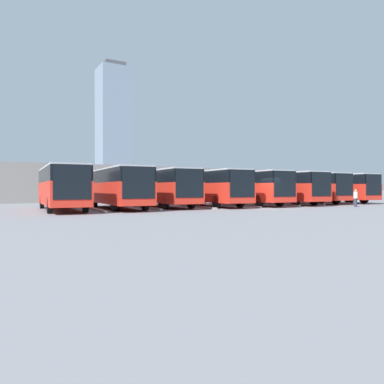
# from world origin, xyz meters

# --- Properties ---
(ground_plane) EXTENTS (600.00, 600.00, 0.00)m
(ground_plane) POSITION_xyz_m (0.00, 0.00, 0.00)
(ground_plane) COLOR gray
(bus_0) EXTENTS (3.31, 11.37, 3.25)m
(bus_0) POSITION_xyz_m (-15.22, -5.88, 1.81)
(bus_0) COLOR red
(bus_0) RESTS_ON ground_plane
(curb_divider_0) EXTENTS (0.66, 6.53, 0.15)m
(curb_divider_0) POSITION_xyz_m (-13.05, -4.22, 0.07)
(curb_divider_0) COLOR #9E9E99
(curb_divider_0) RESTS_ON ground_plane
(bus_1) EXTENTS (3.31, 11.37, 3.25)m
(bus_1) POSITION_xyz_m (-10.87, -6.02, 1.81)
(bus_1) COLOR red
(bus_1) RESTS_ON ground_plane
(curb_divider_1) EXTENTS (0.66, 6.53, 0.15)m
(curb_divider_1) POSITION_xyz_m (-8.70, -4.36, 0.07)
(curb_divider_1) COLOR #9E9E99
(curb_divider_1) RESTS_ON ground_plane
(bus_2) EXTENTS (3.31, 11.37, 3.25)m
(bus_2) POSITION_xyz_m (-6.52, -4.99, 1.81)
(bus_2) COLOR red
(bus_2) RESTS_ON ground_plane
(curb_divider_2) EXTENTS (0.66, 6.53, 0.15)m
(curb_divider_2) POSITION_xyz_m (-4.35, -3.34, 0.07)
(curb_divider_2) COLOR #9E9E99
(curb_divider_2) RESTS_ON ground_plane
(bus_3) EXTENTS (3.31, 11.37, 3.25)m
(bus_3) POSITION_xyz_m (-2.17, -5.05, 1.81)
(bus_3) COLOR red
(bus_3) RESTS_ON ground_plane
(curb_divider_3) EXTENTS (0.66, 6.53, 0.15)m
(curb_divider_3) POSITION_xyz_m (0.00, -3.39, 0.07)
(curb_divider_3) COLOR #9E9E99
(curb_divider_3) RESTS_ON ground_plane
(bus_4) EXTENTS (3.31, 11.37, 3.25)m
(bus_4) POSITION_xyz_m (2.18, -5.19, 1.81)
(bus_4) COLOR red
(bus_4) RESTS_ON ground_plane
(curb_divider_4) EXTENTS (0.66, 6.53, 0.15)m
(curb_divider_4) POSITION_xyz_m (4.35, -3.53, 0.07)
(curb_divider_4) COLOR #9E9E99
(curb_divider_4) RESTS_ON ground_plane
(bus_5) EXTENTS (3.31, 11.37, 3.25)m
(bus_5) POSITION_xyz_m (6.52, -5.92, 1.81)
(bus_5) COLOR red
(bus_5) RESTS_ON ground_plane
(curb_divider_5) EXTENTS (0.66, 6.53, 0.15)m
(curb_divider_5) POSITION_xyz_m (8.70, -4.26, 0.07)
(curb_divider_5) COLOR #9E9E99
(curb_divider_5) RESTS_ON ground_plane
(bus_6) EXTENTS (3.31, 11.37, 3.25)m
(bus_6) POSITION_xyz_m (10.87, -5.14, 1.81)
(bus_6) COLOR red
(bus_6) RESTS_ON ground_plane
(curb_divider_6) EXTENTS (0.66, 6.53, 0.15)m
(curb_divider_6) POSITION_xyz_m (13.05, -3.48, 0.07)
(curb_divider_6) COLOR #9E9E99
(curb_divider_6) RESTS_ON ground_plane
(bus_7) EXTENTS (3.31, 11.37, 3.25)m
(bus_7) POSITION_xyz_m (15.22, -5.10, 1.81)
(bus_7) COLOR red
(bus_7) RESTS_ON ground_plane
(pedestrian) EXTENTS (0.42, 0.42, 1.57)m
(pedestrian) POSITION_xyz_m (-8.65, 2.19, 0.84)
(pedestrian) COLOR #38384C
(pedestrian) RESTS_ON ground_plane
(station_building) EXTENTS (42.62, 14.44, 4.56)m
(station_building) POSITION_xyz_m (0.00, -26.64, 2.31)
(station_building) COLOR gray
(station_building) RESTS_ON ground_plane
(office_tower) EXTENTS (14.54, 14.54, 63.74)m
(office_tower) POSITION_xyz_m (-36.64, -157.00, 31.27)
(office_tower) COLOR #7F8EA3
(office_tower) RESTS_ON ground_plane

